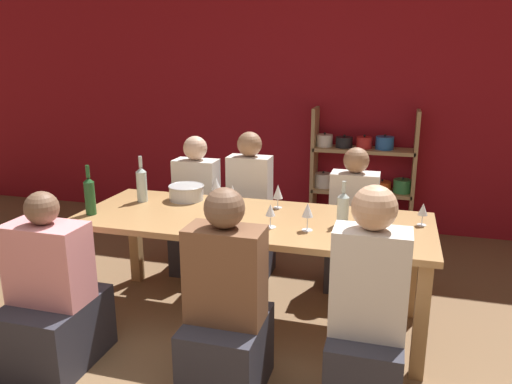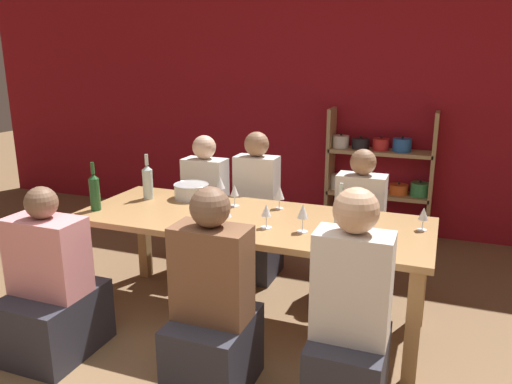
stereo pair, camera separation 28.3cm
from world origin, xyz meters
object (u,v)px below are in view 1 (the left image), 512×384
object	(u,v)px
person_far_b	(198,222)
wine_glass_white_a	(270,211)
person_near_a	(226,320)
person_near_b	(53,305)
person_near_c	(366,334)
mixing_bowl	(186,192)
wine_bottle_amber	(343,208)
person_far_a	(352,236)
wine_glass_empty_a	(230,212)
person_far_c	(250,224)
wine_glass_empty_d	(308,211)
wine_glass_empty_e	(232,192)
wine_bottle_dark	(142,184)
wine_glass_empty_b	(423,210)
wine_glass_empty_c	(216,184)
wine_glass_red_a	(278,192)
cell_phone	(365,227)
wine_bottle_green	(90,195)
shelf_unit	(361,186)
dining_table	(252,230)

from	to	relation	value
person_far_b	wine_glass_white_a	bearing A→B (deg)	134.75
wine_glass_white_a	person_near_a	bearing A→B (deg)	-98.09
person_near_b	person_near_c	size ratio (longest dim) A/B	0.87
mixing_bowl	person_near_b	size ratio (longest dim) A/B	0.25
wine_bottle_amber	person_far_a	distance (m)	0.87
wine_glass_empty_a	person_far_c	distance (m)	1.08
mixing_bowl	person_near_c	xyz separation A→B (m)	(1.40, -1.03, -0.36)
wine_glass_empty_d	wine_glass_empty_e	world-z (taller)	wine_glass_empty_d
wine_bottle_dark	person_far_c	xyz separation A→B (m)	(0.66, 0.55, -0.43)
wine_glass_empty_b	wine_glass_empty_c	world-z (taller)	wine_glass_empty_c
wine_glass_empty_c	person_near_a	bearing A→B (deg)	-67.43
wine_glass_empty_d	person_near_a	distance (m)	0.83
wine_bottle_amber	wine_glass_empty_a	bearing A→B (deg)	-155.82
wine_glass_red_a	wine_glass_white_a	distance (m)	0.42
mixing_bowl	cell_phone	xyz separation A→B (m)	(1.33, -0.28, -0.05)
mixing_bowl	person_near_b	distance (m)	1.23
wine_bottle_amber	person_near_a	distance (m)	1.03
cell_phone	person_near_c	distance (m)	0.82
person_far_a	person_near_b	bearing A→B (deg)	44.28
person_near_b	person_near_c	distance (m)	1.80
wine_bottle_dark	wine_glass_red_a	xyz separation A→B (m)	(1.00, 0.11, -0.02)
wine_bottle_green	wine_glass_empty_d	world-z (taller)	wine_bottle_green
wine_bottle_green	wine_glass_red_a	size ratio (longest dim) A/B	2.00
shelf_unit	wine_bottle_amber	bearing A→B (deg)	-89.36
shelf_unit	wine_glass_empty_a	bearing A→B (deg)	-105.24
wine_bottle_amber	wine_glass_red_a	size ratio (longest dim) A/B	1.68
mixing_bowl	person_near_b	bearing A→B (deg)	-110.36
shelf_unit	wine_glass_empty_a	size ratio (longest dim) A/B	7.80
wine_glass_empty_a	person_near_b	size ratio (longest dim) A/B	0.16
wine_glass_empty_b	wine_glass_empty_e	size ratio (longest dim) A/B	0.92
wine_glass_red_a	person_far_c	xyz separation A→B (m)	(-0.34, 0.44, -0.41)
dining_table	wine_glass_white_a	world-z (taller)	wine_glass_white_a
wine_bottle_green	person_near_a	size ratio (longest dim) A/B	0.29
wine_glass_white_a	cell_phone	distance (m)	0.60
mixing_bowl	wine_glass_red_a	world-z (taller)	wine_glass_red_a
wine_glass_red_a	wine_glass_empty_e	distance (m)	0.32
wine_glass_empty_b	wine_bottle_amber	bearing A→B (deg)	-165.11
wine_bottle_amber	person_near_c	distance (m)	0.90
person_near_c	wine_glass_empty_b	bearing A→B (deg)	73.49
wine_bottle_green	person_near_c	distance (m)	2.00
wine_glass_red_a	wine_glass_empty_b	bearing A→B (deg)	-6.81
wine_glass_empty_e	person_near_c	distance (m)	1.46
wine_glass_empty_e	person_near_c	bearing A→B (deg)	-43.30
wine_glass_empty_d	person_near_c	size ratio (longest dim) A/B	0.14
wine_glass_empty_a	person_far_b	world-z (taller)	person_far_b
person_far_c	shelf_unit	bearing A→B (deg)	-120.92
mixing_bowl	wine_bottle_amber	world-z (taller)	wine_bottle_amber
wine_glass_empty_c	person_near_b	xyz separation A→B (m)	(-0.62, -1.12, -0.50)
wine_bottle_dark	wine_glass_empty_e	bearing A→B (deg)	4.37
person_near_c	mixing_bowl	bearing A→B (deg)	143.66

